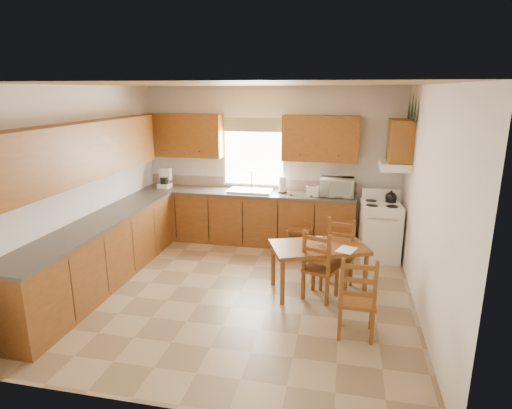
% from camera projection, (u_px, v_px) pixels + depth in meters
% --- Properties ---
extents(floor, '(4.50, 4.50, 0.00)m').
position_uv_depth(floor, '(241.00, 292.00, 5.77)').
color(floor, '#937C5D').
rests_on(floor, ground).
extents(ceiling, '(4.50, 4.50, 0.00)m').
position_uv_depth(ceiling, '(238.00, 84.00, 5.07)').
color(ceiling, '#9D692C').
rests_on(ceiling, floor).
extents(wall_left, '(4.50, 4.50, 0.00)m').
position_uv_depth(wall_left, '(81.00, 187.00, 5.87)').
color(wall_left, silver).
rests_on(wall_left, floor).
extents(wall_right, '(4.50, 4.50, 0.00)m').
position_uv_depth(wall_right, '(427.00, 204.00, 4.97)').
color(wall_right, silver).
rests_on(wall_right, floor).
extents(wall_back, '(4.50, 4.50, 0.00)m').
position_uv_depth(wall_back, '(271.00, 165.00, 7.55)').
color(wall_back, silver).
rests_on(wall_back, floor).
extents(wall_front, '(4.50, 4.50, 0.00)m').
position_uv_depth(wall_front, '(168.00, 263.00, 3.30)').
color(wall_front, silver).
rests_on(wall_front, floor).
extents(lower_cab_back, '(3.75, 0.60, 0.88)m').
position_uv_depth(lower_cab_back, '(246.00, 218.00, 7.58)').
color(lower_cab_back, brown).
rests_on(lower_cab_back, floor).
extents(lower_cab_left, '(0.60, 3.60, 0.88)m').
position_uv_depth(lower_cab_left, '(101.00, 254.00, 5.91)').
color(lower_cab_left, brown).
rests_on(lower_cab_left, floor).
extents(counter_back, '(3.75, 0.63, 0.04)m').
position_uv_depth(counter_back, '(246.00, 193.00, 7.46)').
color(counter_back, '#4B433A').
rests_on(counter_back, lower_cab_back).
extents(counter_left, '(0.63, 3.60, 0.04)m').
position_uv_depth(counter_left, '(98.00, 222.00, 5.79)').
color(counter_left, '#4B433A').
rests_on(counter_left, lower_cab_left).
extents(backsplash, '(3.75, 0.01, 0.18)m').
position_uv_depth(backsplash, '(250.00, 183.00, 7.70)').
color(backsplash, gray).
rests_on(backsplash, counter_back).
extents(upper_cab_back_left, '(1.41, 0.33, 0.75)m').
position_uv_depth(upper_cab_back_left, '(183.00, 135.00, 7.57)').
color(upper_cab_back_left, brown).
rests_on(upper_cab_back_left, wall_back).
extents(upper_cab_back_right, '(1.25, 0.33, 0.75)m').
position_uv_depth(upper_cab_back_right, '(320.00, 138.00, 7.08)').
color(upper_cab_back_right, brown).
rests_on(upper_cab_back_right, wall_back).
extents(upper_cab_left, '(0.33, 3.60, 0.75)m').
position_uv_depth(upper_cab_left, '(81.00, 152.00, 5.57)').
color(upper_cab_left, brown).
rests_on(upper_cab_left, wall_left).
extents(upper_cab_stove, '(0.33, 0.62, 0.62)m').
position_uv_depth(upper_cab_stove, '(400.00, 140.00, 6.42)').
color(upper_cab_stove, brown).
rests_on(upper_cab_stove, wall_right).
extents(range_hood, '(0.44, 0.62, 0.12)m').
position_uv_depth(range_hood, '(395.00, 165.00, 6.53)').
color(range_hood, white).
rests_on(range_hood, wall_right).
extents(window_frame, '(1.13, 0.02, 1.18)m').
position_uv_depth(window_frame, '(254.00, 153.00, 7.53)').
color(window_frame, white).
rests_on(window_frame, wall_back).
extents(window_pane, '(1.05, 0.01, 1.10)m').
position_uv_depth(window_pane, '(254.00, 154.00, 7.52)').
color(window_pane, white).
rests_on(window_pane, wall_back).
extents(window_valance, '(1.19, 0.01, 0.24)m').
position_uv_depth(window_valance, '(253.00, 125.00, 7.37)').
color(window_valance, '#415935').
rests_on(window_valance, wall_back).
extents(sink_basin, '(0.75, 0.45, 0.04)m').
position_uv_depth(sink_basin, '(250.00, 191.00, 7.43)').
color(sink_basin, silver).
rests_on(sink_basin, counter_back).
extents(pine_decal_a, '(0.22, 0.22, 0.36)m').
position_uv_depth(pine_decal_a, '(415.00, 109.00, 5.96)').
color(pine_decal_a, '#15311E').
rests_on(pine_decal_a, wall_right).
extents(pine_decal_b, '(0.22, 0.22, 0.36)m').
position_uv_depth(pine_decal_b, '(413.00, 105.00, 6.26)').
color(pine_decal_b, '#15311E').
rests_on(pine_decal_b, wall_right).
extents(pine_decal_c, '(0.22, 0.22, 0.36)m').
position_uv_depth(pine_decal_c, '(409.00, 107.00, 6.57)').
color(pine_decal_c, '#15311E').
rests_on(pine_decal_c, wall_right).
extents(stove, '(0.66, 0.67, 0.89)m').
position_uv_depth(stove, '(379.00, 232.00, 6.81)').
color(stove, white).
rests_on(stove, floor).
extents(coffeemaker, '(0.25, 0.27, 0.31)m').
position_uv_depth(coffeemaker, '(164.00, 179.00, 7.70)').
color(coffeemaker, white).
rests_on(coffeemaker, counter_back).
extents(paper_towel, '(0.13, 0.13, 0.28)m').
position_uv_depth(paper_towel, '(282.00, 185.00, 7.33)').
color(paper_towel, white).
rests_on(paper_towel, counter_back).
extents(toaster, '(0.21, 0.14, 0.17)m').
position_uv_depth(toaster, '(312.00, 191.00, 7.11)').
color(toaster, white).
rests_on(toaster, counter_back).
extents(microwave, '(0.51, 0.37, 0.31)m').
position_uv_depth(microwave, '(337.00, 187.00, 7.10)').
color(microwave, white).
rests_on(microwave, counter_back).
extents(dining_table, '(1.39, 1.10, 0.65)m').
position_uv_depth(dining_table, '(318.00, 268.00, 5.72)').
color(dining_table, brown).
rests_on(dining_table, floor).
extents(chair_near_left, '(0.50, 0.49, 0.93)m').
position_uv_depth(chair_near_left, '(321.00, 264.00, 5.49)').
color(chair_near_left, brown).
rests_on(chair_near_left, floor).
extents(chair_near_right, '(0.41, 0.39, 0.95)m').
position_uv_depth(chair_near_right, '(357.00, 295.00, 4.65)').
color(chair_near_right, brown).
rests_on(chair_near_right, floor).
extents(chair_far_left, '(0.47, 0.45, 0.94)m').
position_uv_depth(chair_far_left, '(337.00, 256.00, 5.76)').
color(chair_far_left, brown).
rests_on(chair_far_left, floor).
extents(chair_far_right, '(0.40, 0.38, 0.94)m').
position_uv_depth(chair_far_right, '(299.00, 225.00, 7.07)').
color(chair_far_right, brown).
rests_on(chair_far_right, floor).
extents(table_paper, '(0.29, 0.33, 0.00)m').
position_uv_depth(table_paper, '(346.00, 250.00, 5.48)').
color(table_paper, white).
rests_on(table_paper, dining_table).
extents(table_card, '(0.09, 0.03, 0.11)m').
position_uv_depth(table_card, '(319.00, 240.00, 5.66)').
color(table_card, white).
rests_on(table_card, dining_table).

